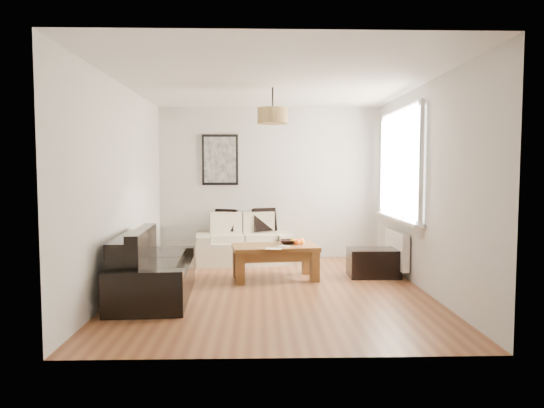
{
  "coord_description": "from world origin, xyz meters",
  "views": [
    {
      "loc": [
        -0.17,
        -5.99,
        1.51
      ],
      "look_at": [
        0.0,
        0.6,
        1.05
      ],
      "focal_mm": 31.38,
      "sensor_mm": 36.0,
      "label": 1
    }
  ],
  "objects_px": {
    "coffee_table": "(275,262)",
    "ottoman": "(373,263)",
    "loveseat_cream": "(243,240)",
    "sofa_leather": "(154,267)"
  },
  "relations": [
    {
      "from": "loveseat_cream",
      "to": "sofa_leather",
      "type": "relative_size",
      "value": 0.89
    },
    {
      "from": "coffee_table",
      "to": "ottoman",
      "type": "distance_m",
      "value": 1.41
    },
    {
      "from": "loveseat_cream",
      "to": "coffee_table",
      "type": "relative_size",
      "value": 1.31
    },
    {
      "from": "coffee_table",
      "to": "ottoman",
      "type": "xyz_separation_m",
      "value": [
        1.41,
        0.11,
        -0.04
      ]
    },
    {
      "from": "sofa_leather",
      "to": "coffee_table",
      "type": "bearing_deg",
      "value": -61.68
    },
    {
      "from": "coffee_table",
      "to": "ottoman",
      "type": "height_order",
      "value": "coffee_table"
    },
    {
      "from": "loveseat_cream",
      "to": "sofa_leather",
      "type": "height_order",
      "value": "loveseat_cream"
    },
    {
      "from": "loveseat_cream",
      "to": "ottoman",
      "type": "bearing_deg",
      "value": -37.44
    },
    {
      "from": "loveseat_cream",
      "to": "sofa_leather",
      "type": "distance_m",
      "value": 2.36
    },
    {
      "from": "loveseat_cream",
      "to": "coffee_table",
      "type": "distance_m",
      "value": 1.32
    }
  ]
}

